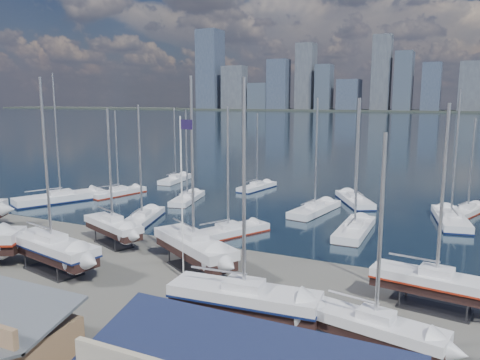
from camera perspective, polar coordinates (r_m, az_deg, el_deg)
The scene contains 25 objects.
ground at distance 39.95m, azimuth -12.43°, elevation -11.34°, with size 1400.00×1400.00×0.00m, color #605E59.
water at distance 340.25m, azimuth 21.83°, elevation 6.63°, with size 1400.00×600.00×0.40m, color #1A2A3C.
far_shore at distance 599.74m, azimuth 23.62°, elevation 7.68°, with size 1400.00×80.00×2.20m, color #2D332D.
skyline at distance 594.24m, azimuth 23.08°, elevation 11.38°, with size 639.14×43.80×107.69m.
sailboat_cradle_2 at distance 48.02m, azimuth -15.25°, elevation -5.41°, with size 8.36×5.12×13.43m.
sailboat_cradle_3 at distance 42.31m, azimuth -21.95°, elevation -7.67°, with size 10.26×4.74×16.00m.
sailboat_cradle_4 at distance 39.89m, azimuth -5.65°, elevation -8.01°, with size 9.93×7.34×16.11m.
sailboat_cradle_5 at distance 29.99m, azimuth 0.48°, elevation -14.19°, with size 9.76×3.44×15.52m.
sailboat_cradle_6 at distance 35.10m, azimuth 22.78°, elevation -11.47°, with size 8.82×3.50×14.03m.
sailboat_cradle_7 at distance 27.89m, azimuth 16.19°, elevation -16.86°, with size 7.80×3.54×12.58m.
sailboat_moored_0 at distance 70.66m, azimuth -21.00°, elevation -2.26°, with size 8.41×12.78×18.64m.
sailboat_moored_1 at distance 72.87m, azimuth -14.58°, elevation -1.58°, with size 4.45×9.20×13.26m.
sailboat_moored_2 at distance 82.82m, azimuth -7.84°, elevation -0.00°, with size 3.57×9.18×13.50m.
sailboat_moored_3 at distance 56.25m, azimuth -11.82°, elevation -4.78°, with size 5.45×9.93×14.30m.
sailboat_moored_4 at distance 66.55m, azimuth -6.43°, elevation -2.37°, with size 4.48×9.27×13.49m.
sailboat_moored_5 at distance 75.11m, azimuth 2.09°, elevation -0.93°, with size 3.73×8.80×12.74m.
sailboat_moored_6 at distance 49.84m, azimuth -1.44°, elevation -6.46°, with size 6.71×9.66×14.20m.
sailboat_moored_7 at distance 60.21m, azimuth 9.09°, elevation -3.72°, with size 4.35×10.36×15.16m.
sailboat_moored_8 at distance 67.00m, azimuth 13.76°, elevation -2.52°, with size 7.35×10.25×15.15m.
sailboat_moored_9 at distance 52.00m, azimuth 13.79°, elevation -6.04°, with size 2.91×10.03×15.10m.
sailboat_moored_10 at distance 60.03m, azimuth 24.28°, elevation -4.53°, with size 4.97×11.17×16.14m.
sailboat_moored_11 at distance 65.69m, azimuth 26.00°, elevation -3.48°, with size 5.12×8.72×12.59m.
car_c at distance 36.35m, azimuth -26.98°, elevation -13.14°, with size 2.44×5.28×1.47m, color gray.
car_d at distance 26.78m, azimuth -9.03°, elevation -20.70°, with size 1.95×4.80×1.39m, color gray.
flagpole at distance 37.38m, azimuth -7.01°, elevation -0.61°, with size 1.14×0.12×12.98m.
Camera 1 is at (23.33, -39.14, 14.21)m, focal length 35.00 mm.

